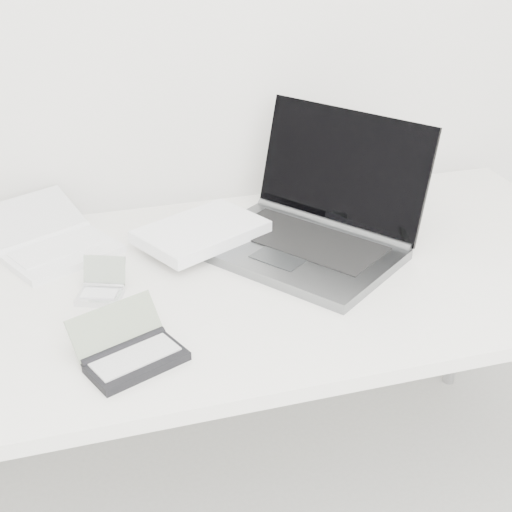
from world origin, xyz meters
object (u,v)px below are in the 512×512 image
object	(u,v)px
netbook_open_white	(52,243)
palmtop_charcoal	(131,353)
desk	(264,289)
laptop_large	(283,228)

from	to	relation	value
netbook_open_white	palmtop_charcoal	distance (m)	0.48
desk	laptop_large	bearing A→B (deg)	51.91
laptop_large	palmtop_charcoal	xyz separation A→B (m)	(-0.39, -0.34, -0.03)
desk	palmtop_charcoal	world-z (taller)	palmtop_charcoal
desk	palmtop_charcoal	size ratio (longest dim) A/B	7.72
netbook_open_white	palmtop_charcoal	world-z (taller)	palmtop_charcoal
desk	palmtop_charcoal	bearing A→B (deg)	-142.50
netbook_open_white	palmtop_charcoal	size ratio (longest dim) A/B	1.77
desk	netbook_open_white	xyz separation A→B (m)	(-0.43, 0.22, 0.07)
desk	palmtop_charcoal	distance (m)	0.40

